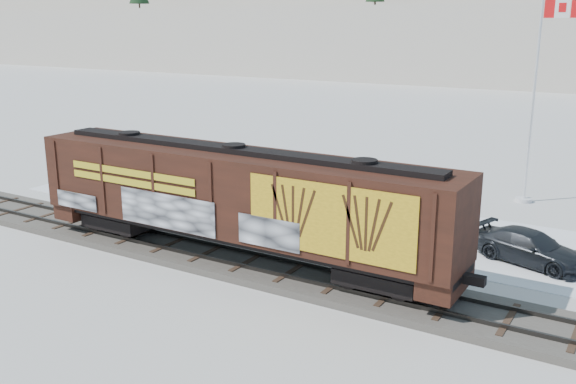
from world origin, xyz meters
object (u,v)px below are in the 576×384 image
Objects in this scene: car_white at (375,214)px; car_dark at (531,248)px; hopper_railcar at (235,196)px; flagpole at (533,130)px; car_silver at (211,187)px.

car_dark is at bearing -109.59° from car_white.
hopper_railcar is at bearing 141.78° from car_white.
flagpole is at bearing 62.92° from hopper_railcar.
flagpole is at bearing -44.00° from car_white.
car_dark is at bearing -77.78° from flagpole.
car_silver is (-14.53, -8.92, -3.09)m from flagpole.
flagpole is 10.24m from car_dark.
car_white is at bearing -80.44° from car_silver.
car_white is (-5.02, -8.86, -3.14)m from flagpole.
car_white is 1.05× the size of car_dark.
car_dark is (2.05, -9.49, -3.27)m from flagpole.
flagpole is (8.02, 15.68, 1.08)m from hopper_railcar.
flagpole is 17.33m from car_silver.
hopper_railcar is at bearing -126.89° from car_silver.
car_silver is 9.51m from car_white.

